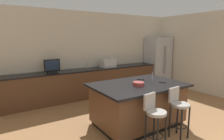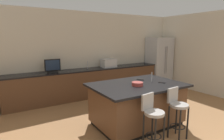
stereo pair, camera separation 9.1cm
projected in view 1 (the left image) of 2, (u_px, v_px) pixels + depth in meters
wall_back at (86, 54)px, 6.31m from camera, size 7.44×0.12×2.75m
wall_right at (219, 54)px, 6.03m from camera, size 0.12×5.49×2.75m
counter_back at (89, 83)px, 6.11m from camera, size 5.11×0.62×0.91m
kitchen_island at (138, 104)px, 4.13m from camera, size 1.97×1.34×0.92m
refrigerator at (158, 61)px, 7.57m from camera, size 0.91×0.73×1.91m
microwave at (108, 63)px, 6.38m from camera, size 0.48×0.36×0.28m
tv_monitor at (52, 67)px, 5.35m from camera, size 0.45×0.16×0.39m
sink_faucet_back at (87, 65)px, 6.09m from camera, size 0.02×0.02×0.24m
sink_faucet_island at (152, 77)px, 4.25m from camera, size 0.02×0.02×0.22m
bar_stool_left at (155, 117)px, 3.21m from camera, size 0.34×0.36×0.96m
bar_stool_right at (178, 108)px, 3.56m from camera, size 0.34×0.35×0.97m
fruit_bowl at (138, 84)px, 3.90m from camera, size 0.23×0.23×0.07m
cell_phone at (162, 82)px, 4.17m from camera, size 0.12×0.16×0.01m
tv_remote at (141, 79)px, 4.44m from camera, size 0.14×0.16×0.02m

